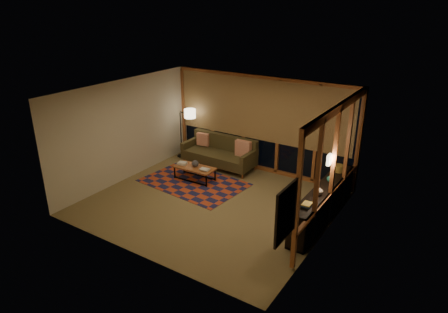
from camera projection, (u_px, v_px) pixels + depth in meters
The scene contains 21 objects.
floor at pixel (212, 203), 9.64m from camera, with size 5.50×5.00×0.01m, color #927D51.
ceiling at pixel (210, 92), 8.65m from camera, with size 5.50×5.00×0.01m, color silver.
walls at pixel (211, 151), 9.14m from camera, with size 5.51×5.01×2.70m.
window_wall_back at pixel (261, 124), 11.04m from camera, with size 5.30×0.16×2.60m, color brown, non-canonical shape.
window_wall_right at pixel (334, 167), 8.26m from camera, with size 0.16×3.70×2.60m, color brown, non-canonical shape.
wall_art at pixel (286, 213), 6.30m from camera, with size 0.06×0.74×0.94m, color #F2313F, non-canonical shape.
wall_sconce at pixel (329, 160), 8.10m from camera, with size 0.12×0.18×0.22m, color beige, non-canonical shape.
sofa at pixel (219, 153), 11.55m from camera, with size 2.14×0.87×0.88m, color #4C4425, non-canonical shape.
pillow_left at pixel (203, 140), 11.97m from camera, with size 0.38×0.13×0.38m, color red, non-canonical shape.
pillow_right at pixel (243, 148), 11.21m from camera, with size 0.46×0.15×0.46m, color red, non-canonical shape.
area_rug at pixel (194, 182), 10.69m from camera, with size 2.66×1.77×0.01m, color #B34020.
coffee_table at pixel (195, 173), 10.79m from camera, with size 1.13×0.52×0.38m, color brown, non-canonical shape.
book_stack_a at pixel (182, 163), 10.87m from camera, with size 0.25×0.20×0.07m, color silver, non-canonical shape.
book_stack_b at pixel (205, 169), 10.52m from camera, with size 0.24×0.19×0.05m, color silver, non-canonical shape.
ceramic_pot at pixel (195, 163), 10.71m from camera, with size 0.19×0.19×0.19m, color black.
floor_lamp at pixel (181, 132), 12.20m from camera, with size 0.52×0.34×1.57m, color black, non-canonical shape.
bookshelf at pixel (323, 203), 8.83m from camera, with size 0.40×3.06×0.76m, color black, non-canonical shape.
basket at pixel (339, 168), 9.45m from camera, with size 0.23×0.23×0.17m, color #A78538.
teal_bowl at pixel (330, 179), 8.92m from camera, with size 0.15×0.15×0.15m, color #277869.
vase at pixel (318, 190), 8.34m from camera, with size 0.19×0.19×0.20m, color tan.
shelf_book_stack at pixel (307, 205), 7.88m from camera, with size 0.17×0.24×0.07m, color silver, non-canonical shape.
Camera 1 is at (4.89, -7.02, 4.61)m, focal length 32.00 mm.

